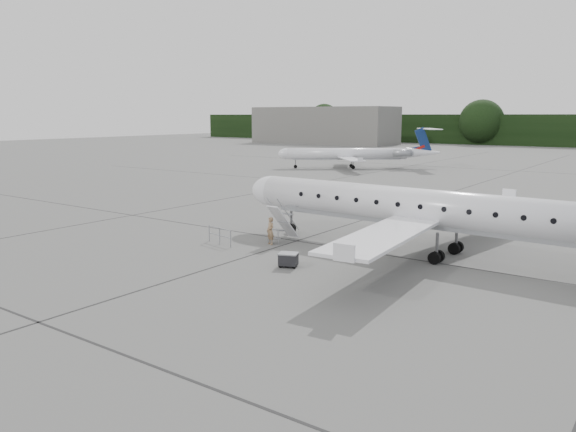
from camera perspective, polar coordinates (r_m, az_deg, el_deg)
The scene contains 8 objects.
ground at distance 28.14m, azimuth 5.53°, elevation -5.90°, with size 320.00×320.00×0.00m, color slate.
terminal_building at distance 157.43m, azimuth 3.66°, elevation 9.18°, with size 40.00×14.00×10.00m, color slate.
main_regional_jet at distance 31.98m, azimuth 14.37°, elevation 2.60°, with size 29.10×20.95×7.46m, color white, non-canonical shape.
airstair at distance 35.02m, azimuth -0.50°, elevation -0.68°, with size 0.85×2.18×2.34m, color white, non-canonical shape.
passenger at distance 34.14m, azimuth -1.80°, elevation -1.52°, with size 0.62×0.41×1.70m, color #92714F.
safety_railing at distance 34.53m, azimuth -6.96°, elevation -2.05°, with size 2.20×0.08×1.00m, color gray, non-canonical shape.
baggage_cart at distance 29.21m, azimuth 0.03°, elevation -4.43°, with size 0.93×0.75×0.81m, color black, non-canonical shape.
bg_regional_left at distance 84.00m, azimuth 6.00°, elevation 6.87°, with size 22.70×16.34×5.96m, color white, non-canonical shape.
Camera 1 is at (13.49, -23.44, 7.79)m, focal length 35.00 mm.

